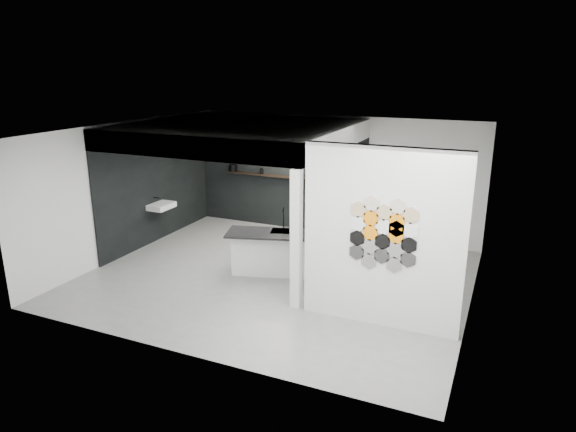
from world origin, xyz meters
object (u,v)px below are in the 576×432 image
(glass_bowl, at_px, (335,178))
(glass_vase, at_px, (335,178))
(kettle, at_px, (331,177))
(bottle_dark, at_px, (262,171))
(kitchen_island, at_px, (270,252))
(utensil_cup, at_px, (261,172))
(stockpot, at_px, (233,168))
(partition_panel, at_px, (382,239))
(wall_basin, at_px, (162,206))

(glass_bowl, relative_size, glass_vase, 1.18)
(kettle, relative_size, glass_bowl, 1.26)
(glass_vase, xyz_separation_m, bottle_dark, (-1.89, 0.00, 0.01))
(kitchen_island, bearing_deg, kettle, 67.40)
(utensil_cup, bearing_deg, glass_vase, 0.00)
(stockpot, relative_size, kettle, 1.14)
(partition_panel, bearing_deg, wall_basin, 161.77)
(wall_basin, bearing_deg, kettle, 31.96)
(glass_vase, bearing_deg, kitchen_island, -97.55)
(wall_basin, height_order, kettle, kettle)
(partition_panel, xyz_separation_m, bottle_dark, (-3.97, 3.87, -0.01))
(kitchen_island, bearing_deg, wall_basin, 150.99)
(stockpot, height_order, glass_vase, stockpot)
(glass_bowl, height_order, glass_vase, glass_vase)
(bottle_dark, height_order, utensil_cup, bottle_dark)
(partition_panel, relative_size, bottle_dark, 19.11)
(glass_bowl, bearing_deg, bottle_dark, 180.00)
(kitchen_island, height_order, bottle_dark, bottle_dark)
(stockpot, distance_m, utensil_cup, 0.80)
(wall_basin, bearing_deg, glass_vase, 31.35)
(bottle_dark, xyz_separation_m, utensil_cup, (-0.01, 0.00, -0.02))
(glass_vase, distance_m, utensil_cup, 1.90)
(partition_panel, distance_m, utensil_cup, 5.54)
(glass_vase, bearing_deg, stockpot, 180.00)
(glass_vase, bearing_deg, glass_bowl, 0.00)
(stockpot, xyz_separation_m, kettle, (2.62, 0.00, -0.01))
(kettle, relative_size, bottle_dark, 1.22)
(utensil_cup, bearing_deg, wall_basin, -125.85)
(wall_basin, bearing_deg, glass_bowl, 31.35)
(kitchen_island, distance_m, kettle, 2.90)
(partition_panel, height_order, glass_bowl, partition_panel)
(glass_bowl, bearing_deg, wall_basin, -148.65)
(partition_panel, height_order, stockpot, partition_panel)
(kettle, xyz_separation_m, utensil_cup, (-1.82, 0.00, -0.02))
(kettle, bearing_deg, glass_vase, -18.68)
(stockpot, bearing_deg, partition_panel, -38.99)
(glass_bowl, relative_size, bottle_dark, 0.97)
(partition_panel, bearing_deg, kettle, 119.15)
(partition_panel, xyz_separation_m, kettle, (-2.16, 3.87, -0.00))
(wall_basin, distance_m, stockpot, 2.25)
(kitchen_island, bearing_deg, glass_bowl, 65.73)
(glass_vase, bearing_deg, partition_panel, -61.77)
(stockpot, xyz_separation_m, glass_bowl, (2.70, 0.00, -0.03))
(wall_basin, xyz_separation_m, kettle, (3.31, 2.07, 0.55))
(glass_vase, height_order, bottle_dark, bottle_dark)
(wall_basin, relative_size, kettle, 3.36)
(kettle, bearing_deg, wall_basin, -166.72)
(kitchen_island, distance_m, glass_bowl, 2.90)
(kitchen_island, bearing_deg, partition_panel, -41.79)
(wall_basin, xyz_separation_m, glass_vase, (3.39, 2.07, 0.53))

